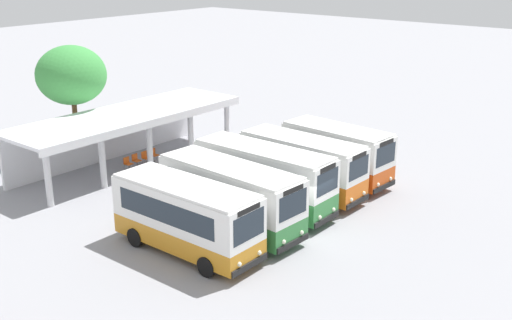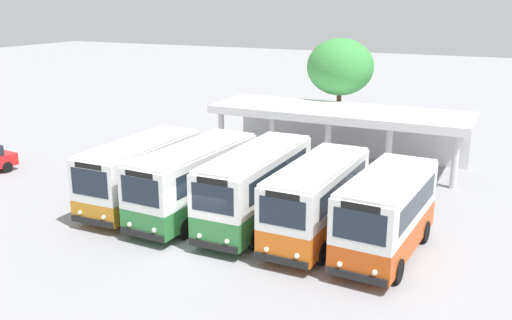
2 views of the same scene
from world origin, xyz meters
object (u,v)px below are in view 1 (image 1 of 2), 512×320
Objects in this scene: city_bus_second_in_row at (230,195)px; waiting_chair_middle_seat at (145,157)px; city_bus_fifth_blue at (337,152)px; city_bus_middle_cream at (264,176)px; waiting_chair_end_by_column at (128,163)px; waiting_chair_fourth_seat at (154,154)px; waiting_chair_second_from_end at (136,159)px; city_bus_fourth_amber at (302,164)px; city_bus_nearest_orange at (187,215)px.

city_bus_second_in_row is 11.36m from waiting_chair_middle_seat.
city_bus_second_in_row is at bearing 177.61° from city_bus_fifth_blue.
waiting_chair_end_by_column is (-0.52, 10.23, -1.33)m from city_bus_middle_cream.
waiting_chair_middle_seat is 0.73m from waiting_chair_fourth_seat.
waiting_chair_end_by_column is (-6.43, 10.92, -1.28)m from city_bus_fifth_blue.
city_bus_second_in_row is 2.97m from city_bus_middle_cream.
waiting_chair_second_from_end is (0.21, 10.31, -1.33)m from city_bus_middle_cream.
city_bus_fifth_blue is (2.96, -0.38, 0.01)m from city_bus_fourth_amber.
waiting_chair_end_by_column and waiting_chair_fourth_seat have the same top height.
city_bus_nearest_orange is at bearing -117.02° from waiting_chair_end_by_column.
city_bus_middle_cream is at bearing 173.35° from city_bus_fifth_blue.
waiting_chair_end_by_column is (2.44, 10.55, -1.30)m from city_bus_second_in_row.
city_bus_fifth_blue is at bearing -59.52° from waiting_chair_end_by_column.
waiting_chair_middle_seat is at bearing 100.76° from city_bus_fourth_amber.
city_bus_nearest_orange is 2.96m from city_bus_second_in_row.
city_bus_fourth_amber reaches higher than city_bus_nearest_orange.
city_bus_middle_cream is at bearing 3.41° from city_bus_nearest_orange.
city_bus_middle_cream reaches higher than city_bus_second_in_row.
city_bus_middle_cream is 1.07× the size of city_bus_fourth_amber.
city_bus_fourth_amber reaches higher than waiting_chair_middle_seat.
waiting_chair_end_by_column and waiting_chair_middle_seat have the same top height.
waiting_chair_second_from_end is at bearing 178.90° from waiting_chair_fourth_seat.
city_bus_fifth_blue reaches higher than city_bus_nearest_orange.
city_bus_middle_cream is 5.95m from city_bus_fifth_blue.
city_bus_nearest_orange reaches higher than waiting_chair_second_from_end.
waiting_chair_end_by_column is (5.40, 10.58, -1.27)m from city_bus_nearest_orange.
city_bus_nearest_orange is 8.47× the size of waiting_chair_middle_seat.
city_bus_second_in_row is 1.00× the size of city_bus_middle_cream.
city_bus_second_in_row is 5.91m from city_bus_fourth_amber.
waiting_chair_end_by_column is 1.00× the size of waiting_chair_middle_seat.
city_bus_middle_cream reaches higher than city_bus_fifth_blue.
city_bus_fifth_blue reaches higher than waiting_chair_end_by_column.
waiting_chair_fourth_seat is at bearing 111.11° from city_bus_fifth_blue.
city_bus_fourth_amber is 8.51× the size of waiting_chair_second_from_end.
city_bus_fifth_blue is at bearing -68.89° from waiting_chair_fourth_seat.
city_bus_second_in_row is 1.07× the size of city_bus_fourth_amber.
city_bus_fourth_amber is (2.96, -0.31, -0.06)m from city_bus_middle_cream.
city_bus_nearest_orange is 8.87m from city_bus_fourth_amber.
city_bus_nearest_orange is at bearing 178.37° from city_bus_fifth_blue.
waiting_chair_end_by_column is 1.00× the size of waiting_chair_fourth_seat.
city_bus_nearest_orange is 13.13m from waiting_chair_fourth_seat.
city_bus_middle_cream is 9.13× the size of waiting_chair_fourth_seat.
city_bus_fifth_blue is 12.10m from waiting_chair_middle_seat.
waiting_chair_fourth_seat is (-1.28, 10.60, -1.27)m from city_bus_fourth_amber.
city_bus_fourth_amber is at bearing 172.71° from city_bus_fifth_blue.
city_bus_fifth_blue is (11.82, -0.34, 0.02)m from city_bus_nearest_orange.
waiting_chair_middle_seat is (-4.97, 10.96, -1.28)m from city_bus_fifth_blue.
city_bus_nearest_orange is at bearing -119.87° from waiting_chair_second_from_end.
city_bus_second_in_row reaches higher than waiting_chair_end_by_column.
waiting_chair_fourth_seat is (2.19, 0.06, 0.00)m from waiting_chair_end_by_column.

